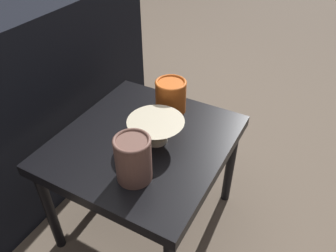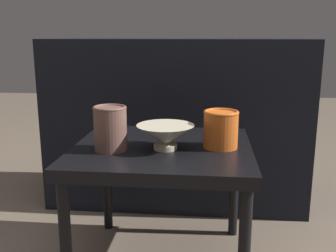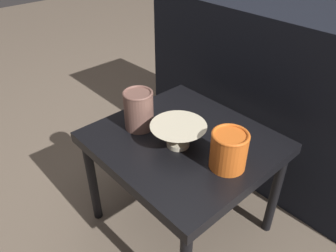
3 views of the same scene
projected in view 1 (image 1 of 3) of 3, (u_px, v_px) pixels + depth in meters
The scene contains 6 objects.
ground_plane at pixel (148, 219), 1.39m from camera, with size 8.00×8.00×0.00m, color #6B5B4C.
table at pixel (144, 150), 1.14m from camera, with size 0.60×0.56×0.44m.
couch_backdrop at pixel (16, 101), 1.38m from camera, with size 1.22×0.50×0.79m.
bowl at pixel (156, 129), 1.08m from camera, with size 0.19×0.19×0.08m.
vase_textured_left at pixel (133, 158), 0.93m from camera, with size 0.11×0.11×0.15m.
vase_colorful_right at pixel (171, 96), 1.21m from camera, with size 0.12×0.12×0.13m.
Camera 1 is at (-0.71, -0.48, 1.16)m, focal length 35.00 mm.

